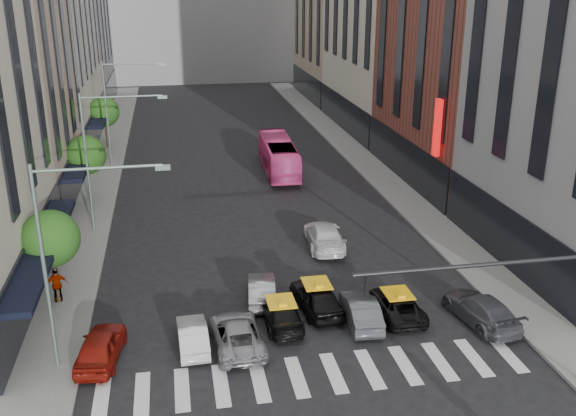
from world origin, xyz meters
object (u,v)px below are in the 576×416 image
streetlamp_far (117,99)px  streetlamp_mid (100,144)px  car_red (101,346)px  taxi_center (316,297)px  bus (279,155)px  pedestrian_far (57,285)px  car_white_front (193,335)px  streetlamp_near (65,241)px  taxi_left (281,313)px

streetlamp_far → streetlamp_mid: bearing=-90.0°
car_red → taxi_center: size_ratio=0.96×
bus → pedestrian_far: bearing=57.1°
streetlamp_mid → car_white_front: size_ratio=2.42×
car_red → car_white_front: 4.02m
streetlamp_far → taxi_center: (11.12, -29.06, -5.16)m
pedestrian_far → bus: bearing=-138.6°
bus → taxi_center: bearing=87.2°
pedestrian_far → car_red: bearing=101.2°
streetlamp_near → streetlamp_far: 32.00m
taxi_center → streetlamp_far: bearing=-76.3°
streetlamp_near → pedestrian_far: 7.92m
streetlamp_mid → streetlamp_near: bearing=-90.0°
streetlamp_near → bus: (13.37, 27.31, -4.46)m
streetlamp_mid → bus: (13.37, 11.31, -4.46)m
taxi_left → bus: bus is taller
streetlamp_mid → streetlamp_far: (0.00, 16.00, 0.00)m
car_red → streetlamp_far: bearing=-80.5°
taxi_left → streetlamp_near: bearing=10.3°
car_white_front → streetlamp_near: bearing=5.5°
streetlamp_mid → taxi_left: streetlamp_mid is taller
streetlamp_far → bus: size_ratio=0.87×
taxi_center → pedestrian_far: size_ratio=2.34×
streetlamp_mid → pedestrian_far: size_ratio=4.80×
bus → streetlamp_near: bearing=66.4°
streetlamp_near → pedestrian_far: size_ratio=4.80×
taxi_left → streetlamp_mid: bearing=-58.5°
car_white_front → bus: bearing=-109.8°
bus → streetlamp_mid: bearing=42.7°
streetlamp_far → car_red: (0.84, -31.71, -5.19)m
taxi_center → taxi_left: bearing=20.3°
streetlamp_far → car_white_front: (4.84, -31.36, -5.29)m
car_red → bus: (12.53, 27.03, 0.73)m
car_red → taxi_center: taxi_center is taller
pedestrian_far → taxi_center: bearing=153.3°
streetlamp_near → streetlamp_far: same height
streetlamp_far → car_red: 32.15m
taxi_center → car_white_front: bearing=12.8°
streetlamp_mid → taxi_left: (9.13, -14.10, -5.29)m
streetlamp_mid → taxi_center: 17.91m
car_white_front → pedestrian_far: 8.54m
streetlamp_mid → bus: streetlamp_mid is taller
pedestrian_far → streetlamp_near: bearing=93.1°
streetlamp_near → car_white_front: size_ratio=2.42×
streetlamp_far → car_white_front: streetlamp_far is taller
car_red → pedestrian_far: bearing=-57.6°
streetlamp_far → car_red: bearing=-88.5°
streetlamp_near → taxi_center: size_ratio=2.06×
streetlamp_mid → bus: size_ratio=0.87×
car_red → pedestrian_far: pedestrian_far is taller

